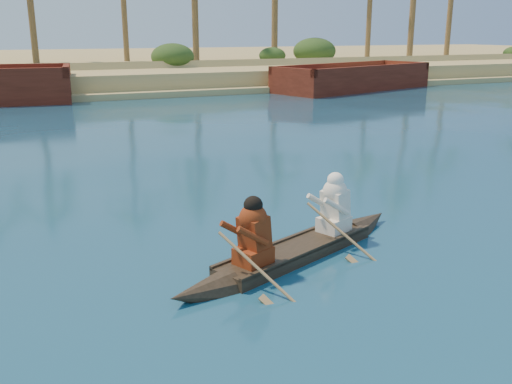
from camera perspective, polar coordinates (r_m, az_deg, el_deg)
name	(u,v)px	position (r m, az deg, el deg)	size (l,w,h in m)	color
ground	(224,222)	(11.67, -3.24, -3.03)	(160.00, 160.00, 0.00)	#0B2B47
sandy_embankment	(48,67)	(57.47, -20.12, 11.70)	(150.00, 51.00, 1.50)	tan
shrub_cluster	(64,69)	(42.12, -18.68, 11.56)	(100.00, 6.00, 2.40)	#1B3C16
canoe	(296,241)	(9.84, 4.07, -4.90)	(5.34, 2.75, 1.51)	#372A1E
barge_right	(353,79)	(38.73, 9.68, 11.06)	(12.19, 7.15, 1.93)	maroon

